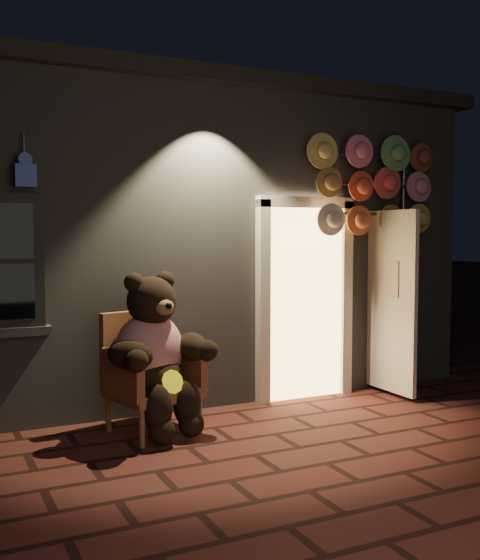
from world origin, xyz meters
TOP-DOWN VIEW (x-y plane):
  - ground at (0.00, 0.00)m, footprint 60.00×60.00m
  - shop_building at (0.00, 3.99)m, footprint 7.30×5.95m
  - wicker_armchair at (-0.57, 1.02)m, footprint 0.88×0.83m
  - teddy_bear at (-0.55, 0.89)m, footprint 1.01×0.90m
  - hat_rack at (2.15, 1.27)m, footprint 1.63×0.22m

SIDE VIEW (x-z plane):
  - ground at x=0.00m, z-range 0.00..0.00m
  - wicker_armchair at x=-0.57m, z-range 0.00..1.08m
  - teddy_bear at x=-0.55m, z-range 0.01..1.45m
  - shop_building at x=0.00m, z-range -0.02..3.49m
  - hat_rack at x=2.15m, z-range 0.86..3.75m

